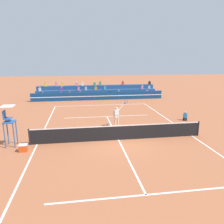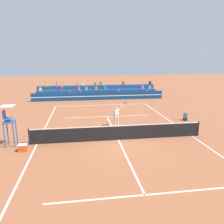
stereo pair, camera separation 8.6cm
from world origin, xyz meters
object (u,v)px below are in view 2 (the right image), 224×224
at_px(ball_kid_courtside, 185,117).
at_px(tennis_player, 117,116).
at_px(umpire_chair, 8,120).
at_px(tennis_ball, 78,123).
at_px(equipment_cooler, 23,148).

bearing_deg(ball_kid_courtside, tennis_player, -170.95).
bearing_deg(umpire_chair, tennis_ball, 47.26).
relative_size(umpire_chair, equipment_cooler, 5.34).
xyz_separation_m(ball_kid_courtside, tennis_ball, (-9.80, 0.63, -0.30)).
bearing_deg(equipment_cooler, tennis_ball, 60.03).
distance_m(ball_kid_courtside, tennis_player, 6.67).
relative_size(tennis_ball, equipment_cooler, 0.14).
xyz_separation_m(umpire_chair, equipment_cooler, (1.00, -1.04, -1.49)).
distance_m(umpire_chair, tennis_ball, 6.50).
xyz_separation_m(umpire_chair, ball_kid_courtside, (14.06, 3.98, -1.39)).
distance_m(umpire_chair, equipment_cooler, 2.08).
xyz_separation_m(umpire_chair, tennis_ball, (4.26, 4.61, -1.68)).
bearing_deg(tennis_player, equipment_cooler, -148.56).
bearing_deg(umpire_chair, ball_kid_courtside, 15.79).
distance_m(ball_kid_courtside, equipment_cooler, 13.99).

